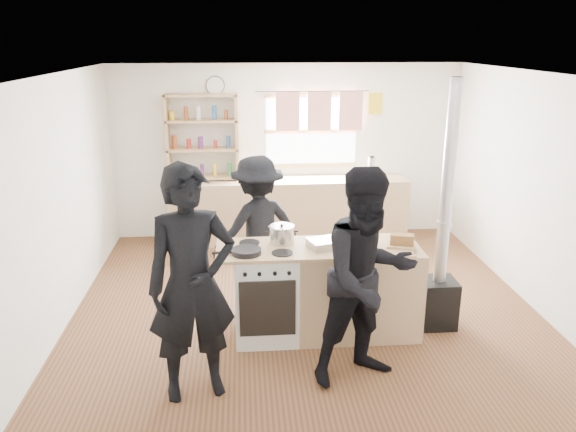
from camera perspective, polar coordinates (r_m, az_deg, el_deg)
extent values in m
cube|color=brown|center=(6.25, 1.76, -9.36)|extent=(5.00, 5.00, 0.01)
cube|color=tan|center=(8.13, 0.06, 0.63)|extent=(3.40, 0.55, 0.90)
cube|color=tan|center=(8.12, -8.51, 3.94)|extent=(1.00, 0.28, 0.03)
cube|color=tan|center=(8.03, -8.64, 6.72)|extent=(1.00, 0.28, 0.03)
cube|color=tan|center=(7.97, -8.77, 9.54)|extent=(1.00, 0.28, 0.03)
cube|color=tan|center=(7.92, -8.89, 12.05)|extent=(1.00, 0.28, 0.03)
cube|color=tan|center=(8.05, -12.13, 7.74)|extent=(0.04, 0.28, 1.20)
cube|color=tan|center=(7.98, -5.22, 7.98)|extent=(0.04, 0.28, 1.20)
cylinder|color=silver|center=(8.16, 8.45, 4.87)|extent=(0.10, 0.10, 0.30)
cube|color=white|center=(5.53, -2.24, -7.92)|extent=(0.60, 0.60, 0.90)
cube|color=tan|center=(5.63, 7.03, -7.55)|extent=(1.20, 0.60, 0.90)
cube|color=tan|center=(5.38, 2.50, -3.28)|extent=(1.84, 0.64, 0.03)
cylinder|color=black|center=(5.20, -4.23, -3.61)|extent=(0.29, 0.29, 0.05)
cylinder|color=#23551D|center=(5.19, -4.23, -3.45)|extent=(0.25, 0.25, 0.02)
cube|color=silver|center=(5.37, 4.04, -2.75)|extent=(0.41, 0.33, 0.07)
cube|color=brown|center=(5.36, 4.05, -2.53)|extent=(0.35, 0.28, 0.02)
cylinder|color=#BBBBBE|center=(5.44, -0.62, -1.94)|extent=(0.24, 0.24, 0.16)
cylinder|color=#BBBBBE|center=(5.41, -0.63, -1.06)|extent=(0.25, 0.25, 0.01)
sphere|color=black|center=(5.40, -0.63, -0.92)|extent=(0.03, 0.03, 0.03)
cylinder|color=#B4B4B6|center=(5.49, 7.44, -1.79)|extent=(0.29, 0.29, 0.19)
cylinder|color=#B4B4B6|center=(5.45, 7.48, -0.81)|extent=(0.30, 0.30, 0.01)
sphere|color=black|center=(5.45, 7.48, -0.67)|extent=(0.03, 0.03, 0.03)
cube|color=tan|center=(5.48, 11.48, -2.94)|extent=(0.33, 0.27, 0.02)
cube|color=olive|center=(5.46, 11.52, -2.35)|extent=(0.24, 0.17, 0.10)
cube|color=black|center=(6.00, 14.91, -8.49)|extent=(0.35, 0.35, 0.50)
cylinder|color=#ADADB2|center=(5.58, 15.91, 3.12)|extent=(0.12, 0.12, 2.00)
imported|color=black|center=(4.52, -9.73, -6.90)|extent=(0.81, 0.63, 1.95)
imported|color=black|center=(4.72, 8.10, -6.22)|extent=(1.10, 0.97, 1.88)
imported|color=black|center=(6.28, -3.10, -1.16)|extent=(1.20, 0.98, 1.62)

